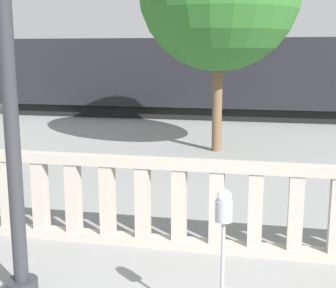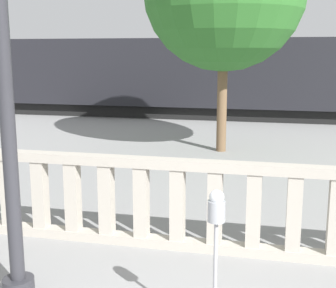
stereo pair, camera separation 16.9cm
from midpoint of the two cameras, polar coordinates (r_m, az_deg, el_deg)
balustrade at (r=6.72m, az=7.56°, el=-7.76°), size 17.62×0.24×1.34m
parking_meter at (r=4.59m, az=5.76°, el=-9.13°), size 0.17×0.17×1.55m
train_near at (r=20.57m, az=6.45°, el=8.20°), size 19.65×2.77×4.00m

